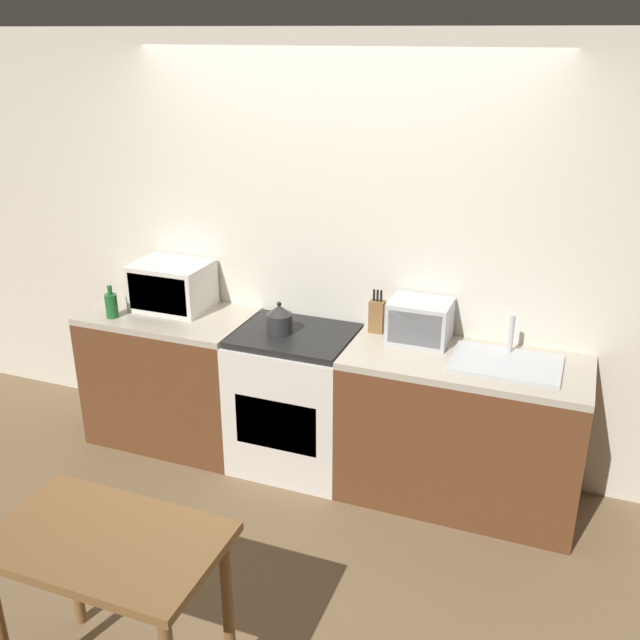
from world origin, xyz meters
TOP-DOWN VIEW (x-y plane):
  - ground_plane at (0.00, 0.00)m, footprint 16.00×16.00m
  - wall_back at (0.00, 0.99)m, footprint 10.00×0.06m
  - counter_left_run at (-1.03, 0.65)m, footprint 1.05×0.62m
  - counter_right_run at (0.88, 0.65)m, footprint 1.34×0.62m
  - stove_range at (-0.14, 0.65)m, footprint 0.72×0.62m
  - kettle at (-0.23, 0.62)m, footprint 0.16×0.16m
  - microwave at (-1.04, 0.75)m, footprint 0.47×0.37m
  - bottle at (-1.32, 0.47)m, footprint 0.08×0.08m
  - knife_block at (0.31, 0.84)m, footprint 0.09×0.07m
  - toaster_oven at (0.58, 0.80)m, footprint 0.35×0.27m
  - sink_basin at (1.09, 0.65)m, footprint 0.59×0.40m
  - dining_table at (-0.17, -1.17)m, footprint 0.91×0.56m

SIDE VIEW (x-z plane):
  - ground_plane at x=0.00m, z-range 0.00..0.00m
  - stove_range at x=-0.14m, z-range 0.00..0.90m
  - counter_left_run at x=-1.03m, z-range 0.00..0.90m
  - counter_right_run at x=0.88m, z-range 0.00..0.90m
  - dining_table at x=-0.17m, z-range 0.26..1.03m
  - sink_basin at x=1.09m, z-range 0.79..1.03m
  - bottle at x=-1.32m, z-range 0.88..1.09m
  - kettle at x=-0.23m, z-range 0.89..1.08m
  - knife_block at x=0.31m, z-range 0.87..1.14m
  - toaster_oven at x=0.58m, z-range 0.90..1.15m
  - microwave at x=-1.04m, z-range 0.90..1.20m
  - wall_back at x=0.00m, z-range 0.00..2.60m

